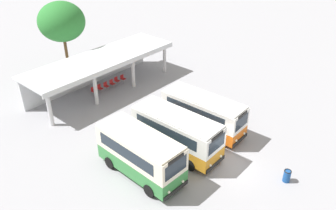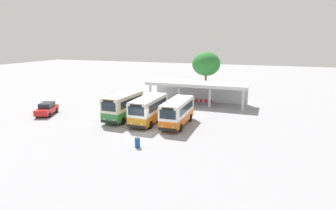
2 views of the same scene
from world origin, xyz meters
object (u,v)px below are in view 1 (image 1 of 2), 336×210
at_px(city_bus_middle_cream, 203,112).
at_px(waiting_chair_second_from_end, 100,88).
at_px(waiting_chair_far_end_seat, 123,78).
at_px(city_bus_second_in_row, 177,131).
at_px(waiting_chair_middle_seat, 106,85).
at_px(city_bus_nearest_orange, 140,153).
at_px(waiting_chair_fifth_seat, 117,80).
at_px(litter_bin_apron, 287,176).
at_px(waiting_chair_end_by_column, 94,90).
at_px(waiting_chair_fourth_seat, 112,83).

height_order(city_bus_middle_cream, waiting_chair_second_from_end, city_bus_middle_cream).
xyz_separation_m(city_bus_middle_cream, waiting_chair_far_end_seat, (1.60, 11.38, -1.14)).
xyz_separation_m(city_bus_second_in_row, waiting_chair_middle_seat, (2.92, 11.58, -1.20)).
distance_m(waiting_chair_middle_seat, waiting_chair_far_end_seat, 2.23).
bearing_deg(city_bus_second_in_row, waiting_chair_second_from_end, 79.41).
distance_m(city_bus_nearest_orange, waiting_chair_fifth_seat, 14.03).
xyz_separation_m(city_bus_middle_cream, litter_bin_apron, (-1.29, -7.89, -1.21)).
distance_m(waiting_chair_end_by_column, waiting_chair_middle_seat, 1.49).
bearing_deg(waiting_chair_far_end_seat, waiting_chair_fourth_seat, -179.15).
relative_size(city_bus_second_in_row, waiting_chair_middle_seat, 8.23).
bearing_deg(waiting_chair_end_by_column, city_bus_second_in_row, -97.01).
height_order(waiting_chair_second_from_end, waiting_chair_far_end_seat, same).
bearing_deg(waiting_chair_fourth_seat, waiting_chair_end_by_column, 177.16).
distance_m(waiting_chair_second_from_end, waiting_chair_middle_seat, 0.75).
bearing_deg(litter_bin_apron, waiting_chair_middle_seat, 88.02).
relative_size(city_bus_nearest_orange, waiting_chair_fourth_seat, 7.68).
relative_size(waiting_chair_end_by_column, waiting_chair_fifth_seat, 1.00).
xyz_separation_m(city_bus_nearest_orange, city_bus_middle_cream, (7.10, -0.00, -0.11)).
distance_m(city_bus_middle_cream, litter_bin_apron, 8.08).
relative_size(waiting_chair_fifth_seat, litter_bin_apron, 0.96).
xyz_separation_m(waiting_chair_second_from_end, litter_bin_apron, (0.08, -19.35, -0.07)).
bearing_deg(waiting_chair_far_end_seat, waiting_chair_end_by_column, 178.63).
xyz_separation_m(city_bus_nearest_orange, waiting_chair_fifth_seat, (7.96, 11.48, -1.26)).
xyz_separation_m(city_bus_nearest_orange, waiting_chair_middle_seat, (6.47, 11.39, -1.26)).
distance_m(waiting_chair_middle_seat, waiting_chair_fourth_seat, 0.74).
bearing_deg(waiting_chair_fifth_seat, waiting_chair_fourth_seat, -170.40).
bearing_deg(litter_bin_apron, city_bus_middle_cream, 80.68).
distance_m(city_bus_middle_cream, waiting_chair_second_from_end, 11.60).
height_order(city_bus_middle_cream, waiting_chair_fifth_seat, city_bus_middle_cream).
bearing_deg(waiting_chair_end_by_column, waiting_chair_second_from_end, -0.78).
height_order(waiting_chair_second_from_end, waiting_chair_fifth_seat, same).
bearing_deg(waiting_chair_fifth_seat, city_bus_second_in_row, -110.70).
height_order(city_bus_middle_cream, waiting_chair_middle_seat, city_bus_middle_cream).
bearing_deg(city_bus_nearest_orange, waiting_chair_fifth_seat, 55.27).
xyz_separation_m(city_bus_nearest_orange, city_bus_second_in_row, (3.55, -0.19, -0.06)).
bearing_deg(city_bus_middle_cream, waiting_chair_fifth_seat, 85.73).
distance_m(city_bus_second_in_row, city_bus_middle_cream, 3.56).
relative_size(waiting_chair_second_from_end, waiting_chair_middle_seat, 1.00).
xyz_separation_m(waiting_chair_middle_seat, waiting_chair_far_end_seat, (2.23, -0.01, 0.00)).
bearing_deg(city_bus_second_in_row, city_bus_middle_cream, 2.95).
xyz_separation_m(city_bus_nearest_orange, litter_bin_apron, (5.81, -7.89, -1.32)).
bearing_deg(city_bus_second_in_row, waiting_chair_end_by_column, 82.99).
bearing_deg(waiting_chair_fourth_seat, litter_bin_apron, -94.19).
xyz_separation_m(waiting_chair_fourth_seat, waiting_chair_far_end_seat, (1.49, 0.02, 0.00)).
relative_size(city_bus_nearest_orange, city_bus_second_in_row, 0.93).
bearing_deg(waiting_chair_far_end_seat, litter_bin_apron, -98.55).
distance_m(city_bus_nearest_orange, waiting_chair_far_end_seat, 14.38).
bearing_deg(city_bus_second_in_row, waiting_chair_middle_seat, 75.84).
relative_size(waiting_chair_fourth_seat, waiting_chair_far_end_seat, 1.00).
bearing_deg(waiting_chair_fifth_seat, city_bus_nearest_orange, -124.73).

